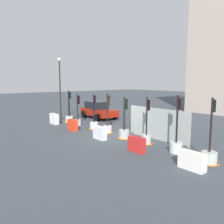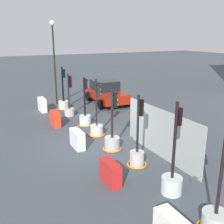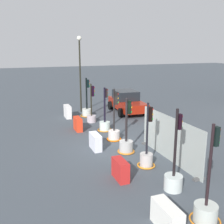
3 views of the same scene
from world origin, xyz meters
The scene contains 17 objects.
ground_plane centered at (0.00, 0.00, 0.00)m, with size 120.00×120.00×0.00m, color #3E464D.
traffic_light_0 centered at (-6.73, 0.39, 0.46)m, with size 1.00×1.00×2.90m.
traffic_light_1 centered at (-4.94, 0.21, 0.55)m, with size 0.63×0.63×2.70m.
traffic_light_2 centered at (-2.81, 0.43, 0.44)m, with size 0.91×0.91×2.73m.
traffic_light_3 centered at (-0.96, 0.33, 0.44)m, with size 0.84×0.84×2.92m.
traffic_light_4 centered at (0.97, 0.22, 0.46)m, with size 0.86×0.86×2.74m.
traffic_light_5 centered at (2.77, 0.39, 0.46)m, with size 0.81×0.81×2.86m.
traffic_light_6 centered at (4.91, 0.35, 0.52)m, with size 0.67×0.67×3.07m.
traffic_light_7 centered at (6.81, 0.22, 0.44)m, with size 0.94×0.94×3.06m.
construction_barrier_0 centered at (-6.76, -1.09, 0.46)m, with size 1.12×0.40×0.92m.
construction_barrier_1 centered at (-3.41, -1.15, 0.42)m, with size 1.05×0.37×0.83m.
construction_barrier_2 centered at (0.05, -1.10, 0.41)m, with size 1.07×0.40×0.82m.
construction_barrier_3 centered at (3.46, -1.15, 0.40)m, with size 0.99×0.40×0.81m.
construction_barrier_4 centered at (6.72, -1.09, 0.39)m, with size 1.16×0.45×0.78m.
car_red_compact centered at (-6.85, 3.75, 0.85)m, with size 4.51×2.52×1.70m.
street_lamp_post centered at (-8.30, 0.33, 3.86)m, with size 0.36×0.36×5.95m.
site_fence_panel centered at (2.48, 1.71, 0.99)m, with size 4.83×0.50×2.05m.
Camera 3 is at (12.40, -4.95, 5.11)m, focal length 42.89 mm.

